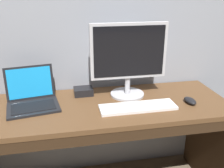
{
  "coord_description": "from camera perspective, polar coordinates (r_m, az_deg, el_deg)",
  "views": [
    {
      "loc": [
        -0.19,
        -1.48,
        1.47
      ],
      "look_at": [
        0.09,
        0.0,
        0.89
      ],
      "focal_mm": 39.96,
      "sensor_mm": 36.0,
      "label": 1
    }
  ],
  "objects": [
    {
      "name": "laptop_black",
      "position": [
        1.7,
        -17.77,
        -3.48
      ],
      "size": [
        0.36,
        0.34,
        0.24
      ],
      "color": "black",
      "rests_on": "desk"
    },
    {
      "name": "wired_keyboard",
      "position": [
        1.61,
        5.94,
        -5.24
      ],
      "size": [
        0.49,
        0.15,
        0.02
      ],
      "color": "white",
      "rests_on": "desk"
    },
    {
      "name": "external_monitor",
      "position": [
        1.69,
        3.83,
        6.19
      ],
      "size": [
        0.52,
        0.24,
        0.51
      ],
      "color": "#B7B7BC",
      "rests_on": "desk"
    },
    {
      "name": "computer_mouse",
      "position": [
        1.74,
        17.42,
        -3.66
      ],
      "size": [
        0.07,
        0.12,
        0.04
      ],
      "primitive_type": "ellipsoid",
      "rotation": [
        0.0,
        0.0,
        0.12
      ],
      "color": "black",
      "rests_on": "desk"
    },
    {
      "name": "desk",
      "position": [
        1.76,
        -2.86,
        -11.52
      ],
      "size": [
        1.75,
        0.61,
        0.75
      ],
      "color": "brown",
      "rests_on": "ground"
    },
    {
      "name": "external_drive_box",
      "position": [
        1.8,
        -6.57,
        -1.67
      ],
      "size": [
        0.14,
        0.11,
        0.05
      ],
      "primitive_type": "cube",
      "rotation": [
        0.0,
        0.0,
        0.04
      ],
      "color": "black",
      "rests_on": "desk"
    }
  ]
}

